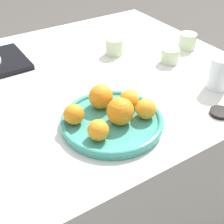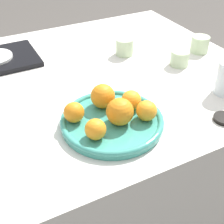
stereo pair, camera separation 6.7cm
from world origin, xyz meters
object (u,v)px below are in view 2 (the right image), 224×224
(orange_5, at_px, (145,111))
(orange_4, at_px, (131,100))
(cup_0, at_px, (200,44))
(cup_1, at_px, (180,58))
(soy_dish, at_px, (224,119))
(cup_2, at_px, (125,47))
(fruit_platter, at_px, (112,121))
(orange_2, at_px, (95,129))
(orange_3, at_px, (74,112))
(orange_1, at_px, (103,96))
(orange_0, at_px, (120,112))

(orange_5, bearing_deg, orange_4, 96.38)
(cup_0, xyz_separation_m, cup_1, (-0.15, -0.06, -0.00))
(cup_1, height_order, soy_dish, cup_1)
(orange_5, height_order, cup_2, orange_5)
(cup_2, bearing_deg, cup_0, -22.53)
(fruit_platter, bearing_deg, orange_2, -146.41)
(fruit_platter, relative_size, orange_3, 5.08)
(soy_dish, bearing_deg, orange_2, 167.78)
(cup_1, bearing_deg, orange_2, -151.27)
(orange_1, bearing_deg, orange_3, -165.40)
(orange_0, xyz_separation_m, orange_1, (-0.01, 0.10, -0.00))
(orange_3, xyz_separation_m, cup_1, (0.53, 0.18, -0.02))
(fruit_platter, bearing_deg, cup_1, 27.78)
(orange_4, bearing_deg, orange_5, -83.62)
(soy_dish, bearing_deg, cup_2, 95.33)
(fruit_platter, xyz_separation_m, orange_2, (-0.08, -0.05, 0.04))
(orange_3, bearing_deg, orange_0, -31.74)
(orange_4, distance_m, cup_2, 0.43)
(orange_2, bearing_deg, cup_2, 52.77)
(cup_1, relative_size, cup_2, 1.00)
(orange_2, xyz_separation_m, soy_dish, (0.40, -0.09, -0.05))
(orange_3, xyz_separation_m, cup_0, (0.68, 0.24, -0.02))
(orange_0, height_order, cup_0, orange_0)
(orange_4, bearing_deg, orange_3, 173.11)
(fruit_platter, distance_m, orange_5, 0.11)
(orange_0, height_order, cup_2, orange_0)
(cup_1, distance_m, cup_2, 0.24)
(cup_0, height_order, cup_2, same)
(orange_0, xyz_separation_m, orange_4, (0.07, 0.05, -0.01))
(orange_4, relative_size, soy_dish, 0.92)
(orange_0, xyz_separation_m, orange_5, (0.08, -0.02, -0.01))
(fruit_platter, height_order, cup_0, cup_0)
(orange_3, distance_m, orange_4, 0.19)
(orange_2, relative_size, cup_1, 0.81)
(orange_2, bearing_deg, orange_3, 103.42)
(cup_1, xyz_separation_m, soy_dish, (-0.10, -0.36, -0.02))
(cup_0, xyz_separation_m, soy_dish, (-0.25, -0.42, -0.03))
(soy_dish, bearing_deg, fruit_platter, 156.73)
(cup_0, relative_size, cup_1, 1.03)
(orange_0, distance_m, orange_4, 0.08)
(cup_0, distance_m, cup_2, 0.33)
(orange_0, bearing_deg, fruit_platter, 120.13)
(fruit_platter, relative_size, soy_dish, 4.67)
(fruit_platter, xyz_separation_m, cup_0, (0.58, 0.28, 0.02))
(orange_1, xyz_separation_m, soy_dish, (0.32, -0.22, -0.05))
(orange_5, bearing_deg, cup_2, 68.03)
(fruit_platter, relative_size, orange_1, 4.07)
(orange_5, distance_m, cup_0, 0.59)
(orange_3, height_order, cup_0, orange_3)
(soy_dish, bearing_deg, cup_1, 74.59)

